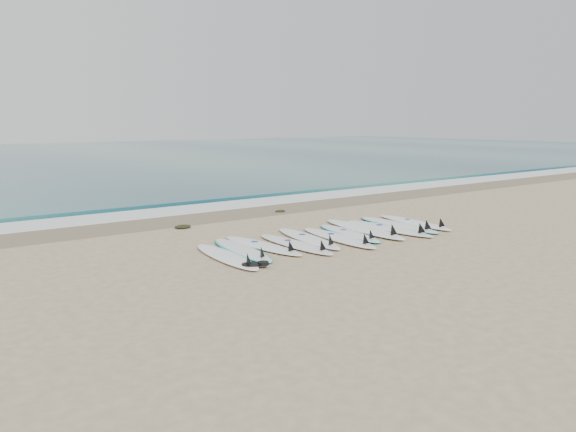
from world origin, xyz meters
TOP-DOWN VIEW (x-y plane):
  - ground at (0.00, 0.00)m, footprint 120.00×120.00m
  - ocean at (0.00, 32.50)m, footprint 120.00×55.00m
  - wet_sand_band at (0.00, 4.10)m, footprint 120.00×1.80m
  - foam_band at (0.00, 5.50)m, footprint 120.00×1.40m
  - wave_crest at (0.00, 7.00)m, footprint 120.00×1.00m
  - surfboard_0 at (-2.81, -0.27)m, footprint 0.71×2.48m
  - surfboard_1 at (-2.27, 0.06)m, footprint 0.87×2.47m
  - surfboard_2 at (-1.72, 0.11)m, footprint 0.70×2.47m
  - surfboard_3 at (-1.11, -0.20)m, footprint 0.53×2.45m
  - surfboard_4 at (-0.55, 0.09)m, footprint 0.93×2.60m
  - surfboard_5 at (0.02, -0.25)m, footprint 0.78×2.61m
  - surfboard_6 at (0.58, 0.02)m, footprint 0.95×2.41m
  - surfboard_7 at (1.15, 0.11)m, footprint 0.95×2.96m
  - surfboard_8 at (1.70, -0.16)m, footprint 0.62×2.68m
  - surfboard_9 at (2.25, 0.07)m, footprint 0.78×2.66m
  - surfboard_10 at (2.81, 0.01)m, footprint 0.80×2.56m
  - seaweed_near at (-2.09, 3.05)m, footprint 0.41×0.32m
  - seaweed_far at (1.21, 3.59)m, footprint 0.32×0.25m
  - leash_coil at (-2.77, -1.10)m, footprint 0.46×0.36m

SIDE VIEW (x-z plane):
  - ground at x=0.00m, z-range 0.00..0.00m
  - wet_sand_band at x=0.00m, z-range 0.00..0.01m
  - ocean at x=0.00m, z-range 0.00..0.03m
  - foam_band at x=0.00m, z-range 0.00..0.04m
  - seaweed_far at x=1.21m, z-range 0.00..0.06m
  - seaweed_near at x=-2.09m, z-range 0.00..0.08m
  - surfboard_6 at x=0.58m, z-range -0.10..0.19m
  - surfboard_1 at x=-2.27m, z-range -0.11..0.20m
  - leash_coil at x=-2.77m, z-range -0.01..0.10m
  - surfboard_9 at x=2.25m, z-range -0.12..0.22m
  - wave_crest at x=0.00m, z-range 0.00..0.10m
  - surfboard_2 at x=-1.72m, z-range -0.10..0.21m
  - surfboard_3 at x=-1.11m, z-range -0.10..0.21m
  - surfboard_0 at x=-2.81m, z-range -0.10..0.21m
  - surfboard_10 at x=2.81m, z-range -0.11..0.22m
  - surfboard_4 at x=-0.55m, z-range -0.11..0.22m
  - surfboard_5 at x=0.02m, z-range -0.11..0.22m
  - surfboard_8 at x=1.70m, z-range -0.11..0.23m
  - surfboard_7 at x=1.15m, z-range -0.12..0.25m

